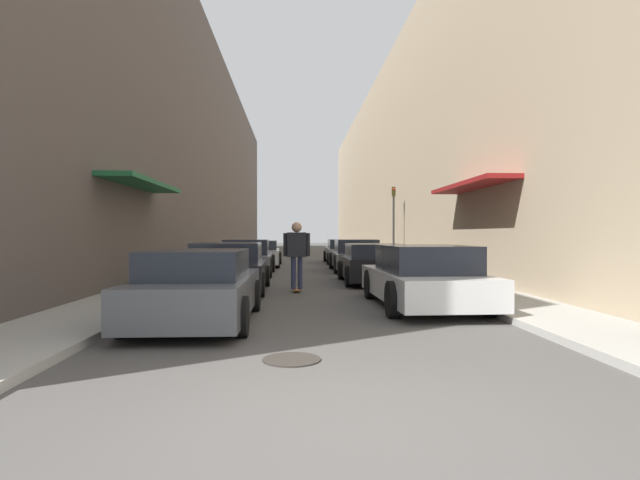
{
  "coord_description": "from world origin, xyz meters",
  "views": [
    {
      "loc": [
        -0.43,
        -3.85,
        1.51
      ],
      "look_at": [
        0.29,
        10.13,
        1.35
      ],
      "focal_mm": 28.0,
      "sensor_mm": 36.0,
      "label": 1
    }
  ],
  "objects_px": {
    "parked_car_right_0": "(423,277)",
    "parked_car_right_3": "(343,252)",
    "parked_car_left_2": "(247,258)",
    "parked_car_left_3": "(261,254)",
    "parked_car_left_1": "(229,268)",
    "manhole_cover": "(292,359)",
    "skateboarder": "(297,249)",
    "traffic_light": "(394,216)",
    "parked_car_right_2": "(355,256)",
    "parked_car_left_0": "(199,288)",
    "parked_car_right_1": "(374,264)"
  },
  "relations": [
    {
      "from": "parked_car_left_1",
      "to": "parked_car_right_0",
      "type": "xyz_separation_m",
      "value": [
        4.41,
        -3.07,
        0.0
      ]
    },
    {
      "from": "parked_car_right_0",
      "to": "parked_car_right_3",
      "type": "xyz_separation_m",
      "value": [
        -0.12,
        15.92,
        -0.02
      ]
    },
    {
      "from": "parked_car_right_0",
      "to": "traffic_light",
      "type": "bearing_deg",
      "value": 81.15
    },
    {
      "from": "parked_car_left_1",
      "to": "parked_car_left_2",
      "type": "distance_m",
      "value": 5.37
    },
    {
      "from": "parked_car_right_0",
      "to": "parked_car_right_2",
      "type": "height_order",
      "value": "parked_car_right_2"
    },
    {
      "from": "parked_car_left_0",
      "to": "parked_car_right_2",
      "type": "xyz_separation_m",
      "value": [
        4.14,
        11.88,
        0.03
      ]
    },
    {
      "from": "parked_car_left_1",
      "to": "parked_car_right_0",
      "type": "relative_size",
      "value": 0.9
    },
    {
      "from": "parked_car_left_1",
      "to": "parked_car_right_1",
      "type": "xyz_separation_m",
      "value": [
        4.21,
        2.13,
        -0.02
      ]
    },
    {
      "from": "parked_car_right_3",
      "to": "skateboarder",
      "type": "height_order",
      "value": "skateboarder"
    },
    {
      "from": "parked_car_left_2",
      "to": "parked_car_right_3",
      "type": "distance_m",
      "value": 8.63
    },
    {
      "from": "parked_car_right_2",
      "to": "skateboarder",
      "type": "relative_size",
      "value": 2.44
    },
    {
      "from": "parked_car_left_1",
      "to": "parked_car_right_3",
      "type": "height_order",
      "value": "parked_car_left_1"
    },
    {
      "from": "parked_car_right_1",
      "to": "parked_car_left_3",
      "type": "bearing_deg",
      "value": 115.7
    },
    {
      "from": "parked_car_left_1",
      "to": "parked_car_left_3",
      "type": "xyz_separation_m",
      "value": [
        0.14,
        10.59,
        -0.02
      ]
    },
    {
      "from": "parked_car_left_2",
      "to": "parked_car_right_2",
      "type": "xyz_separation_m",
      "value": [
        4.27,
        1.8,
        -0.0
      ]
    },
    {
      "from": "traffic_light",
      "to": "parked_car_left_2",
      "type": "bearing_deg",
      "value": -140.42
    },
    {
      "from": "parked_car_right_2",
      "to": "manhole_cover",
      "type": "relative_size",
      "value": 6.38
    },
    {
      "from": "parked_car_right_0",
      "to": "skateboarder",
      "type": "height_order",
      "value": "skateboarder"
    },
    {
      "from": "parked_car_left_0",
      "to": "parked_car_right_3",
      "type": "distance_m",
      "value": 18.04
    },
    {
      "from": "parked_car_left_1",
      "to": "manhole_cover",
      "type": "height_order",
      "value": "parked_car_left_1"
    },
    {
      "from": "parked_car_left_0",
      "to": "parked_car_left_1",
      "type": "xyz_separation_m",
      "value": [
        -0.11,
        4.71,
        0.01
      ]
    },
    {
      "from": "parked_car_left_1",
      "to": "skateboarder",
      "type": "xyz_separation_m",
      "value": [
        1.8,
        -0.16,
        0.52
      ]
    },
    {
      "from": "manhole_cover",
      "to": "traffic_light",
      "type": "xyz_separation_m",
      "value": [
        4.86,
        18.1,
        2.39
      ]
    },
    {
      "from": "parked_car_left_0",
      "to": "skateboarder",
      "type": "height_order",
      "value": "skateboarder"
    },
    {
      "from": "parked_car_left_0",
      "to": "parked_car_right_2",
      "type": "relative_size",
      "value": 0.91
    },
    {
      "from": "traffic_light",
      "to": "parked_car_left_1",
      "type": "bearing_deg",
      "value": -121.28
    },
    {
      "from": "skateboarder",
      "to": "traffic_light",
      "type": "distance_m",
      "value": 12.03
    },
    {
      "from": "skateboarder",
      "to": "manhole_cover",
      "type": "height_order",
      "value": "skateboarder"
    },
    {
      "from": "parked_car_left_0",
      "to": "parked_car_right_3",
      "type": "xyz_separation_m",
      "value": [
        4.18,
        17.55,
        0.0
      ]
    },
    {
      "from": "parked_car_right_2",
      "to": "skateboarder",
      "type": "distance_m",
      "value": 7.75
    },
    {
      "from": "parked_car_right_1",
      "to": "skateboarder",
      "type": "height_order",
      "value": "skateboarder"
    },
    {
      "from": "parked_car_left_3",
      "to": "parked_car_right_2",
      "type": "relative_size",
      "value": 1.05
    },
    {
      "from": "skateboarder",
      "to": "parked_car_right_0",
      "type": "bearing_deg",
      "value": -48.21
    },
    {
      "from": "parked_car_left_2",
      "to": "skateboarder",
      "type": "height_order",
      "value": "skateboarder"
    },
    {
      "from": "parked_car_right_3",
      "to": "parked_car_left_3",
      "type": "bearing_deg",
      "value": -151.54
    },
    {
      "from": "parked_car_left_1",
      "to": "parked_car_right_1",
      "type": "distance_m",
      "value": 4.72
    },
    {
      "from": "skateboarder",
      "to": "manhole_cover",
      "type": "distance_m",
      "value": 7.22
    },
    {
      "from": "parked_car_right_2",
      "to": "parked_car_left_3",
      "type": "bearing_deg",
      "value": 140.3
    },
    {
      "from": "traffic_light",
      "to": "skateboarder",
      "type": "bearing_deg",
      "value": -113.5
    },
    {
      "from": "parked_car_left_2",
      "to": "parked_car_right_3",
      "type": "bearing_deg",
      "value": 60.06
    },
    {
      "from": "parked_car_left_3",
      "to": "parked_car_right_2",
      "type": "bearing_deg",
      "value": -39.7
    },
    {
      "from": "parked_car_left_2",
      "to": "parked_car_right_1",
      "type": "relative_size",
      "value": 1.04
    },
    {
      "from": "parked_car_right_3",
      "to": "skateboarder",
      "type": "distance_m",
      "value": 13.25
    },
    {
      "from": "parked_car_left_2",
      "to": "parked_car_left_3",
      "type": "bearing_deg",
      "value": 88.34
    },
    {
      "from": "parked_car_left_2",
      "to": "parked_car_right_3",
      "type": "relative_size",
      "value": 0.87
    },
    {
      "from": "parked_car_left_0",
      "to": "parked_car_right_2",
      "type": "height_order",
      "value": "parked_car_right_2"
    },
    {
      "from": "parked_car_left_3",
      "to": "traffic_light",
      "type": "relative_size",
      "value": 1.27
    },
    {
      "from": "parked_car_left_0",
      "to": "parked_car_left_2",
      "type": "height_order",
      "value": "parked_car_left_2"
    },
    {
      "from": "parked_car_right_0",
      "to": "manhole_cover",
      "type": "distance_m",
      "value": 5.05
    },
    {
      "from": "parked_car_left_0",
      "to": "parked_car_right_0",
      "type": "relative_size",
      "value": 0.91
    }
  ]
}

